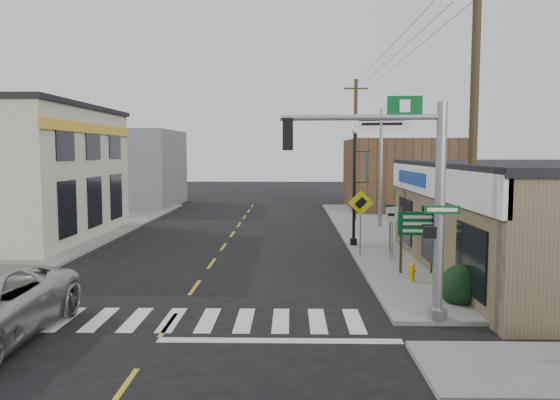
{
  "coord_description": "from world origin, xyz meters",
  "views": [
    {
      "loc": [
        3.26,
        -14.16,
        4.61
      ],
      "look_at": [
        2.86,
        6.24,
        2.8
      ],
      "focal_mm": 35.0,
      "sensor_mm": 36.0,
      "label": 1
    }
  ],
  "objects_px": {
    "lamp_post": "(356,177)",
    "dance_center_sign": "(381,139)",
    "traffic_signal_pole": "(413,188)",
    "utility_pole_near": "(474,126)",
    "guide_sign": "(417,230)",
    "utility_pole_far": "(355,148)",
    "bare_tree": "(461,181)",
    "fire_hydrant": "(412,271)"
  },
  "relations": [
    {
      "from": "guide_sign",
      "to": "dance_center_sign",
      "type": "height_order",
      "value": "dance_center_sign"
    },
    {
      "from": "traffic_signal_pole",
      "to": "guide_sign",
      "type": "relative_size",
      "value": 2.4
    },
    {
      "from": "fire_hydrant",
      "to": "lamp_post",
      "type": "relative_size",
      "value": 0.11
    },
    {
      "from": "bare_tree",
      "to": "guide_sign",
      "type": "bearing_deg",
      "value": 164.25
    },
    {
      "from": "fire_hydrant",
      "to": "dance_center_sign",
      "type": "xyz_separation_m",
      "value": [
        1.15,
        13.88,
        4.91
      ]
    },
    {
      "from": "dance_center_sign",
      "to": "utility_pole_far",
      "type": "height_order",
      "value": "utility_pole_far"
    },
    {
      "from": "traffic_signal_pole",
      "to": "guide_sign",
      "type": "xyz_separation_m",
      "value": [
        1.43,
        5.59,
        -1.92
      ]
    },
    {
      "from": "traffic_signal_pole",
      "to": "utility_pole_far",
      "type": "xyz_separation_m",
      "value": [
        1.01,
        21.58,
        1.16
      ]
    },
    {
      "from": "lamp_post",
      "to": "traffic_signal_pole",
      "type": "bearing_deg",
      "value": -66.59
    },
    {
      "from": "dance_center_sign",
      "to": "utility_pole_near",
      "type": "distance_m",
      "value": 15.36
    },
    {
      "from": "lamp_post",
      "to": "fire_hydrant",
      "type": "bearing_deg",
      "value": -58.54
    },
    {
      "from": "utility_pole_far",
      "to": "lamp_post",
      "type": "bearing_deg",
      "value": -98.09
    },
    {
      "from": "bare_tree",
      "to": "utility_pole_far",
      "type": "height_order",
      "value": "utility_pole_far"
    },
    {
      "from": "traffic_signal_pole",
      "to": "bare_tree",
      "type": "height_order",
      "value": "traffic_signal_pole"
    },
    {
      "from": "utility_pole_near",
      "to": "utility_pole_far",
      "type": "relative_size",
      "value": 1.13
    },
    {
      "from": "utility_pole_far",
      "to": "utility_pole_near",
      "type": "bearing_deg",
      "value": -87.07
    },
    {
      "from": "traffic_signal_pole",
      "to": "dance_center_sign",
      "type": "xyz_separation_m",
      "value": [
        2.14,
        18.22,
        1.71
      ]
    },
    {
      "from": "lamp_post",
      "to": "bare_tree",
      "type": "xyz_separation_m",
      "value": [
        3.0,
        -6.47,
        0.17
      ]
    },
    {
      "from": "guide_sign",
      "to": "utility_pole_near",
      "type": "bearing_deg",
      "value": -65.39
    },
    {
      "from": "dance_center_sign",
      "to": "utility_pole_near",
      "type": "relative_size",
      "value": 0.68
    },
    {
      "from": "traffic_signal_pole",
      "to": "lamp_post",
      "type": "distance_m",
      "value": 11.67
    },
    {
      "from": "guide_sign",
      "to": "utility_pole_far",
      "type": "bearing_deg",
      "value": 95.22
    },
    {
      "from": "lamp_post",
      "to": "utility_pole_far",
      "type": "relative_size",
      "value": 0.61
    },
    {
      "from": "lamp_post",
      "to": "dance_center_sign",
      "type": "xyz_separation_m",
      "value": [
        2.27,
        6.56,
        1.99
      ]
    },
    {
      "from": "lamp_post",
      "to": "utility_pole_far",
      "type": "bearing_deg",
      "value": 106.2
    },
    {
      "from": "guide_sign",
      "to": "fire_hydrant",
      "type": "height_order",
      "value": "guide_sign"
    },
    {
      "from": "bare_tree",
      "to": "utility_pole_near",
      "type": "bearing_deg",
      "value": -99.61
    },
    {
      "from": "lamp_post",
      "to": "dance_center_sign",
      "type": "height_order",
      "value": "dance_center_sign"
    },
    {
      "from": "dance_center_sign",
      "to": "utility_pole_far",
      "type": "distance_m",
      "value": 3.59
    },
    {
      "from": "guide_sign",
      "to": "lamp_post",
      "type": "distance_m",
      "value": 6.48
    },
    {
      "from": "traffic_signal_pole",
      "to": "guide_sign",
      "type": "distance_m",
      "value": 6.08
    },
    {
      "from": "fire_hydrant",
      "to": "utility_pole_far",
      "type": "relative_size",
      "value": 0.07
    },
    {
      "from": "guide_sign",
      "to": "dance_center_sign",
      "type": "xyz_separation_m",
      "value": [
        0.71,
        12.62,
        3.64
      ]
    },
    {
      "from": "guide_sign",
      "to": "dance_center_sign",
      "type": "relative_size",
      "value": 0.35
    },
    {
      "from": "traffic_signal_pole",
      "to": "utility_pole_near",
      "type": "height_order",
      "value": "utility_pole_near"
    },
    {
      "from": "lamp_post",
      "to": "bare_tree",
      "type": "height_order",
      "value": "lamp_post"
    },
    {
      "from": "fire_hydrant",
      "to": "utility_pole_near",
      "type": "relative_size",
      "value": 0.06
    },
    {
      "from": "bare_tree",
      "to": "utility_pole_far",
      "type": "xyz_separation_m",
      "value": [
        -1.86,
        16.39,
        1.28
      ]
    },
    {
      "from": "traffic_signal_pole",
      "to": "lamp_post",
      "type": "relative_size",
      "value": 1.06
    },
    {
      "from": "guide_sign",
      "to": "traffic_signal_pole",
      "type": "bearing_deg",
      "value": -100.6
    },
    {
      "from": "dance_center_sign",
      "to": "bare_tree",
      "type": "distance_m",
      "value": 13.18
    },
    {
      "from": "dance_center_sign",
      "to": "traffic_signal_pole",
      "type": "bearing_deg",
      "value": -84.65
    }
  ]
}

